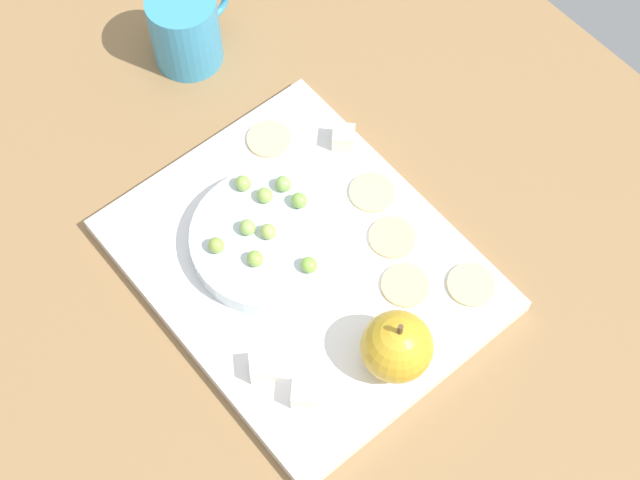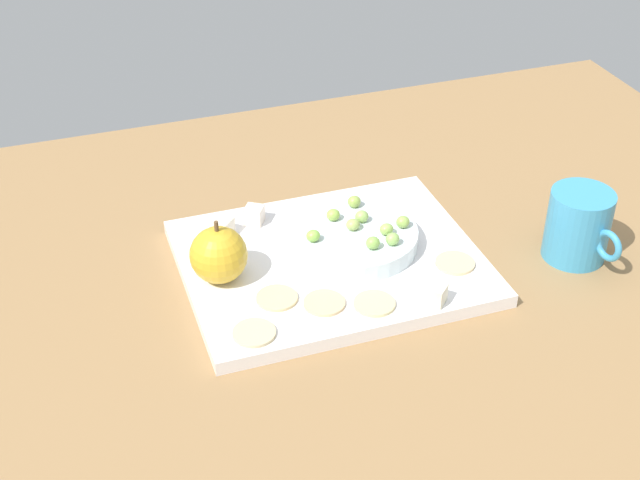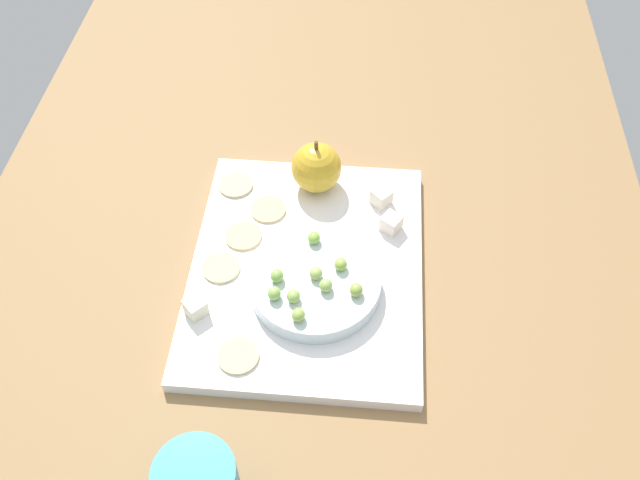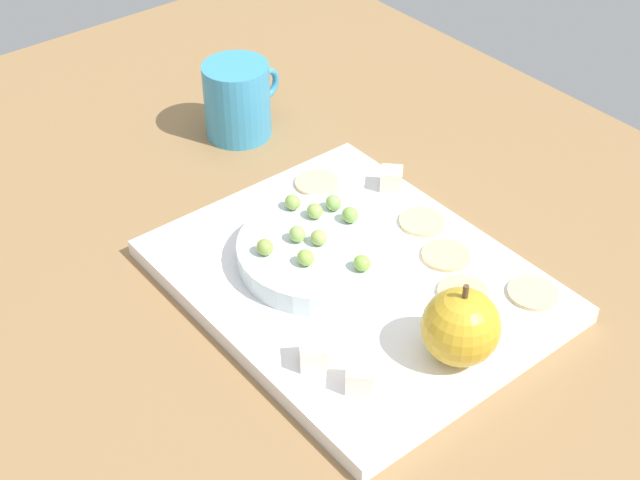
# 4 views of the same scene
# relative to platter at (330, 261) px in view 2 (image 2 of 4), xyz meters

# --- Properties ---
(table) EXTENTS (1.38, 0.90, 0.05)m
(table) POSITION_rel_platter_xyz_m (-0.03, -0.00, -0.03)
(table) COLOR olive
(table) RESTS_ON ground
(platter) EXTENTS (0.36, 0.29, 0.02)m
(platter) POSITION_rel_platter_xyz_m (0.00, 0.00, 0.00)
(platter) COLOR white
(platter) RESTS_ON table
(serving_dish) EXTENTS (0.16, 0.16, 0.02)m
(serving_dish) POSITION_rel_platter_xyz_m (0.03, 0.01, 0.02)
(serving_dish) COLOR silver
(serving_dish) RESTS_ON platter
(apple_whole) EXTENTS (0.07, 0.07, 0.07)m
(apple_whole) POSITION_rel_platter_xyz_m (-0.14, -0.00, 0.04)
(apple_whole) COLOR gold
(apple_whole) RESTS_ON platter
(apple_stem) EXTENTS (0.01, 0.01, 0.01)m
(apple_stem) POSITION_rel_platter_xyz_m (-0.14, -0.00, 0.08)
(apple_stem) COLOR brown
(apple_stem) RESTS_ON apple_whole
(cheese_cube_0) EXTENTS (0.03, 0.03, 0.02)m
(cheese_cube_0) POSITION_rel_platter_xyz_m (0.08, -0.12, 0.02)
(cheese_cube_0) COLOR #F0E7C4
(cheese_cube_0) RESTS_ON platter
(cheese_cube_1) EXTENTS (0.03, 0.03, 0.02)m
(cheese_cube_1) POSITION_rel_platter_xyz_m (-0.11, 0.09, 0.02)
(cheese_cube_1) COLOR #F0E3CD
(cheese_cube_1) RESTS_ON platter
(cheese_cube_2) EXTENTS (0.03, 0.03, 0.02)m
(cheese_cube_2) POSITION_rel_platter_xyz_m (-0.07, 0.10, 0.02)
(cheese_cube_2) COLOR #F7E2CD
(cheese_cube_2) RESTS_ON platter
(cracker_0) EXTENTS (0.05, 0.05, 0.00)m
(cracker_0) POSITION_rel_platter_xyz_m (-0.13, -0.11, 0.01)
(cracker_0) COLOR #D1BC8D
(cracker_0) RESTS_ON platter
(cracker_1) EXTENTS (0.05, 0.05, 0.00)m
(cracker_1) POSITION_rel_platter_xyz_m (-0.09, -0.06, 0.01)
(cracker_1) COLOR #DBC286
(cracker_1) RESTS_ON platter
(cracker_2) EXTENTS (0.05, 0.05, 0.00)m
(cracker_2) POSITION_rel_platter_xyz_m (-0.04, -0.09, 0.01)
(cracker_2) COLOR #E3BD85
(cracker_2) RESTS_ON platter
(cracker_3) EXTENTS (0.05, 0.05, 0.00)m
(cracker_3) POSITION_rel_platter_xyz_m (0.14, -0.07, 0.01)
(cracker_3) COLOR #E0C18A
(cracker_3) RESTS_ON platter
(cracker_4) EXTENTS (0.05, 0.05, 0.00)m
(cracker_4) POSITION_rel_platter_xyz_m (0.02, -0.11, 0.01)
(cracker_4) COLOR #D4C389
(cracker_4) RESTS_ON platter
(grape_0) EXTENTS (0.02, 0.02, 0.02)m
(grape_0) POSITION_rel_platter_xyz_m (0.02, 0.04, 0.04)
(grape_0) COLOR #93B94B
(grape_0) RESTS_ON serving_dish
(grape_1) EXTENTS (0.02, 0.02, 0.01)m
(grape_1) POSITION_rel_platter_xyz_m (0.07, -0.01, 0.04)
(grape_1) COLOR #95BA56
(grape_1) RESTS_ON serving_dish
(grape_2) EXTENTS (0.02, 0.02, 0.02)m
(grape_2) POSITION_rel_platter_xyz_m (0.09, -0.00, 0.04)
(grape_2) COLOR #92B751
(grape_2) RESTS_ON serving_dish
(grape_3) EXTENTS (0.02, 0.02, 0.02)m
(grape_3) POSITION_rel_platter_xyz_m (0.05, 0.03, 0.04)
(grape_3) COLOR #97BD5C
(grape_3) RESTS_ON serving_dish
(grape_4) EXTENTS (0.02, 0.02, 0.02)m
(grape_4) POSITION_rel_platter_xyz_m (0.07, -0.03, 0.04)
(grape_4) COLOR #90BF5C
(grape_4) RESTS_ON serving_dish
(grape_5) EXTENTS (0.02, 0.02, 0.02)m
(grape_5) POSITION_rel_platter_xyz_m (0.05, 0.06, 0.04)
(grape_5) COLOR #8FAD4A
(grape_5) RESTS_ON serving_dish
(grape_6) EXTENTS (0.02, 0.02, 0.01)m
(grape_6) POSITION_rel_platter_xyz_m (-0.02, 0.01, 0.04)
(grape_6) COLOR #8DC24A
(grape_6) RESTS_ON serving_dish
(grape_7) EXTENTS (0.02, 0.02, 0.01)m
(grape_7) POSITION_rel_platter_xyz_m (0.03, 0.01, 0.04)
(grape_7) COLOR #9FB75C
(grape_7) RESTS_ON serving_dish
(grape_8) EXTENTS (0.02, 0.02, 0.02)m
(grape_8) POSITION_rel_platter_xyz_m (0.04, -0.03, 0.04)
(grape_8) COLOR #87B750
(grape_8) RESTS_ON serving_dish
(cup) EXTENTS (0.08, 0.11, 0.09)m
(cup) POSITION_rel_platter_xyz_m (0.30, -0.08, 0.04)
(cup) COLOR #3B94C2
(cup) RESTS_ON table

